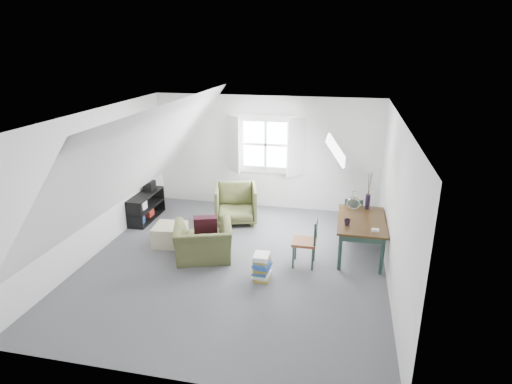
% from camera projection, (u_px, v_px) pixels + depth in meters
% --- Properties ---
extents(floor, '(5.50, 5.50, 0.00)m').
position_uv_depth(floor, '(235.00, 262.00, 7.32)').
color(floor, '#4E4E53').
rests_on(floor, ground).
extents(ceiling, '(5.50, 5.50, 0.00)m').
position_uv_depth(ceiling, '(232.00, 116.00, 6.49)').
color(ceiling, white).
rests_on(ceiling, wall_back).
extents(wall_back, '(5.00, 0.00, 5.00)m').
position_uv_depth(wall_back, '(266.00, 153.00, 9.44)').
color(wall_back, white).
rests_on(wall_back, ground).
extents(wall_front, '(5.00, 0.00, 5.00)m').
position_uv_depth(wall_front, '(164.00, 282.00, 4.37)').
color(wall_front, white).
rests_on(wall_front, ground).
extents(wall_left, '(0.00, 5.50, 5.50)m').
position_uv_depth(wall_left, '(94.00, 184.00, 7.40)').
color(wall_left, white).
rests_on(wall_left, ground).
extents(wall_right, '(0.00, 5.50, 5.50)m').
position_uv_depth(wall_right, '(395.00, 206.00, 6.41)').
color(wall_right, white).
rests_on(wall_right, ground).
extents(slope_left, '(3.19, 5.50, 4.48)m').
position_uv_depth(slope_left, '(142.00, 157.00, 7.04)').
color(slope_left, white).
rests_on(slope_left, wall_left).
extents(slope_right, '(3.19, 5.50, 4.48)m').
position_uv_depth(slope_right, '(333.00, 168.00, 6.42)').
color(slope_right, white).
rests_on(slope_right, wall_right).
extents(dormer_window, '(1.71, 0.35, 1.30)m').
position_uv_depth(dormer_window, '(265.00, 145.00, 9.30)').
color(dormer_window, white).
rests_on(dormer_window, wall_back).
extents(skylight, '(0.35, 0.75, 0.47)m').
position_uv_depth(skylight, '(336.00, 150.00, 7.63)').
color(skylight, white).
rests_on(skylight, slope_right).
extents(armchair_near, '(1.19, 1.11, 0.63)m').
position_uv_depth(armchair_near, '(204.00, 258.00, 7.46)').
color(armchair_near, '#474D29').
rests_on(armchair_near, floor).
extents(armchair_far, '(1.04, 1.05, 0.79)m').
position_uv_depth(armchair_far, '(236.00, 221.00, 9.01)').
color(armchair_far, '#474D29').
rests_on(armchair_far, floor).
extents(throw_pillow, '(0.45, 0.35, 0.42)m').
position_uv_depth(throw_pillow, '(206.00, 226.00, 7.42)').
color(throw_pillow, '#330D19').
rests_on(throw_pillow, armchair_near).
extents(ottoman, '(0.61, 0.61, 0.37)m').
position_uv_depth(ottoman, '(170.00, 235.00, 7.93)').
color(ottoman, tan).
rests_on(ottoman, floor).
extents(dining_table, '(0.81, 1.36, 0.68)m').
position_uv_depth(dining_table, '(362.00, 224.00, 7.39)').
color(dining_table, '#321E0D').
rests_on(dining_table, floor).
extents(demijohn, '(0.24, 0.24, 0.34)m').
position_uv_depth(demijohn, '(354.00, 202.00, 7.76)').
color(demijohn, silver).
rests_on(demijohn, dining_table).
extents(vase_twigs, '(0.09, 0.10, 0.68)m').
position_uv_depth(vase_twigs, '(368.00, 201.00, 7.80)').
color(vase_twigs, black).
rests_on(vase_twigs, dining_table).
extents(cup, '(0.14, 0.14, 0.10)m').
position_uv_depth(cup, '(347.00, 225.00, 7.14)').
color(cup, black).
rests_on(cup, dining_table).
extents(paper_box, '(0.12, 0.08, 0.04)m').
position_uv_depth(paper_box, '(375.00, 230.00, 6.90)').
color(paper_box, white).
rests_on(paper_box, dining_table).
extents(dining_chair_far, '(0.37, 0.37, 0.80)m').
position_uv_depth(dining_chair_far, '(353.00, 216.00, 8.21)').
color(dining_chair_far, brown).
rests_on(dining_chair_far, floor).
extents(dining_chair_near, '(0.39, 0.39, 0.84)m').
position_uv_depth(dining_chair_near, '(306.00, 241.00, 7.10)').
color(dining_chair_near, brown).
rests_on(dining_chair_near, floor).
extents(media_shelf, '(0.37, 1.11, 0.57)m').
position_uv_depth(media_shelf, '(145.00, 208.00, 9.01)').
color(media_shelf, black).
rests_on(media_shelf, floor).
extents(electronics_box, '(0.19, 0.26, 0.21)m').
position_uv_depth(electronics_box, '(150.00, 186.00, 9.14)').
color(electronics_box, black).
rests_on(electronics_box, media_shelf).
extents(magazine_stack, '(0.31, 0.37, 0.42)m').
position_uv_depth(magazine_stack, '(262.00, 267.00, 6.75)').
color(magazine_stack, '#B29933').
rests_on(magazine_stack, floor).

